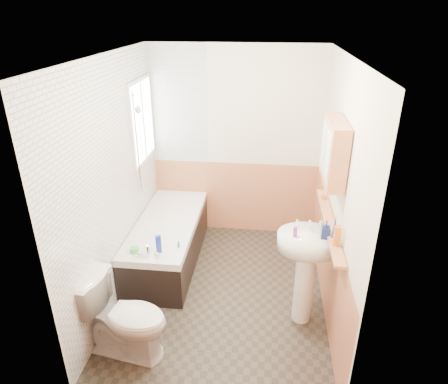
{
  "coord_description": "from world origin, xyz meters",
  "views": [
    {
      "loc": [
        0.42,
        -3.54,
        2.88
      ],
      "look_at": [
        0.0,
        0.15,
        1.15
      ],
      "focal_mm": 32.0,
      "sensor_mm": 36.0,
      "label": 1
    }
  ],
  "objects": [
    {
      "name": "wall_back",
      "position": [
        0.0,
        1.41,
        1.25
      ],
      "size": [
        2.2,
        0.02,
        2.5
      ],
      "primitive_type": "cube",
      "color": "#F0E6C6",
      "rests_on": "ground"
    },
    {
      "name": "wall_right",
      "position": [
        1.11,
        0.0,
        1.25
      ],
      "size": [
        0.02,
        2.8,
        2.5
      ],
      "primitive_type": "cube",
      "color": "#F0E6C6",
      "rests_on": "ground"
    },
    {
      "name": "window",
      "position": [
        -1.06,
        0.95,
        1.65
      ],
      "size": [
        0.03,
        0.79,
        0.99
      ],
      "color": "white",
      "rests_on": "wall_left"
    },
    {
      "name": "wainscot_back",
      "position": [
        0.0,
        1.39,
        0.5
      ],
      "size": [
        2.2,
        0.01,
        1.0
      ],
      "primitive_type": "cube",
      "color": "#D88358",
      "rests_on": "wall_back"
    },
    {
      "name": "orange_bottle",
      "position": [
        -0.46,
        -0.03,
        0.59
      ],
      "size": [
        0.03,
        0.03,
        0.07
      ],
      "primitive_type": "cylinder",
      "rotation": [
        0.0,
        0.0,
        0.29
      ],
      "color": "#388447",
      "rests_on": "bathtub"
    },
    {
      "name": "floor",
      "position": [
        0.0,
        0.0,
        0.0
      ],
      "size": [
        2.8,
        2.8,
        0.0
      ],
      "primitive_type": "plane",
      "color": "#2C261F",
      "rests_on": "ground"
    },
    {
      "name": "soap_bottle",
      "position": [
        0.97,
        -0.37,
        1.03
      ],
      "size": [
        0.08,
        0.17,
        0.08
      ],
      "primitive_type": "imported",
      "rotation": [
        0.0,
        0.0,
        -0.03
      ],
      "color": "navy",
      "rests_on": "sink"
    },
    {
      "name": "wainscot_front",
      "position": [
        0.0,
        -1.39,
        0.5
      ],
      "size": [
        2.2,
        0.01,
        1.0
      ],
      "primitive_type": "cube",
      "color": "#D88358",
      "rests_on": "wall_front"
    },
    {
      "name": "tile_return_back",
      "position": [
        -0.73,
        1.39,
        1.75
      ],
      "size": [
        0.75,
        0.01,
        1.5
      ],
      "primitive_type": "cube",
      "color": "white",
      "rests_on": "wall_back"
    },
    {
      "name": "ceiling",
      "position": [
        0.0,
        0.0,
        2.5
      ],
      "size": [
        2.8,
        2.8,
        0.0
      ],
      "primitive_type": "plane",
      "rotation": [
        3.14,
        0.0,
        0.0
      ],
      "color": "white",
      "rests_on": "ground"
    },
    {
      "name": "wainscot_right",
      "position": [
        1.09,
        0.0,
        0.5
      ],
      "size": [
        0.01,
        2.8,
        1.0
      ],
      "primitive_type": "cube",
      "color": "#D88358",
      "rests_on": "wall_right"
    },
    {
      "name": "pine_shelf",
      "position": [
        1.04,
        -0.14,
        1.02
      ],
      "size": [
        0.1,
        1.46,
        0.03
      ],
      "primitive_type": "cube",
      "color": "#D88358",
      "rests_on": "wall_right"
    },
    {
      "name": "cream_jar",
      "position": [
        -0.9,
        -0.17,
        0.59
      ],
      "size": [
        0.11,
        0.11,
        0.06
      ],
      "primitive_type": "cylinder",
      "rotation": [
        0.0,
        0.0,
        -0.17
      ],
      "color": "#59C647",
      "rests_on": "bathtub"
    },
    {
      "name": "wall_front",
      "position": [
        0.0,
        -1.41,
        1.25
      ],
      "size": [
        2.2,
        0.02,
        2.5
      ],
      "primitive_type": "cube",
      "color": "#F0E6C6",
      "rests_on": "ground"
    },
    {
      "name": "medicine_cabinet",
      "position": [
        1.01,
        -0.09,
        1.71
      ],
      "size": [
        0.16,
        0.62,
        0.56
      ],
      "color": "#D88358",
      "rests_on": "wall_right"
    },
    {
      "name": "bathtub",
      "position": [
        -0.73,
        0.52,
        0.29
      ],
      "size": [
        0.7,
        1.72,
        0.7
      ],
      "color": "black",
      "rests_on": "floor"
    },
    {
      "name": "tile_cladding_left",
      "position": [
        -1.09,
        0.0,
        1.25
      ],
      "size": [
        0.01,
        2.8,
        2.5
      ],
      "primitive_type": "cube",
      "color": "white",
      "rests_on": "wall_left"
    },
    {
      "name": "wall_left",
      "position": [
        -1.11,
        0.0,
        1.25
      ],
      "size": [
        0.02,
        2.8,
        2.5
      ],
      "primitive_type": "cube",
      "color": "#F0E6C6",
      "rests_on": "ground"
    },
    {
      "name": "toilet",
      "position": [
        -0.76,
        -0.93,
        0.39
      ],
      "size": [
        0.86,
        0.57,
        0.78
      ],
      "primitive_type": "imported",
      "rotation": [
        0.0,
        0.0,
        1.4
      ],
      "color": "white",
      "rests_on": "floor"
    },
    {
      "name": "sink",
      "position": [
        0.84,
        -0.33,
        0.7
      ],
      "size": [
        0.58,
        0.47,
        1.11
      ],
      "rotation": [
        0.0,
        0.0,
        0.17
      ],
      "color": "white",
      "rests_on": "floor"
    },
    {
      "name": "foam_can",
      "position": [
        1.04,
        -0.56,
        1.12
      ],
      "size": [
        0.07,
        0.07,
        0.18
      ],
      "primitive_type": "cylinder",
      "rotation": [
        0.0,
        0.0,
        0.25
      ],
      "color": "orange",
      "rests_on": "pine_shelf"
    },
    {
      "name": "green_bottle",
      "position": [
        1.04,
        -0.43,
        1.14
      ],
      "size": [
        0.06,
        0.06,
        0.22
      ],
      "primitive_type": "cone",
      "rotation": [
        0.0,
        0.0,
        0.32
      ],
      "color": "#19339E",
      "rests_on": "pine_shelf"
    },
    {
      "name": "shower_riser",
      "position": [
        -1.04,
        0.63,
        1.55
      ],
      "size": [
        0.11,
        0.08,
        1.24
      ],
      "color": "silver",
      "rests_on": "wall_left"
    },
    {
      "name": "black_jar",
      "position": [
        1.04,
        0.35,
        1.05
      ],
      "size": [
        0.08,
        0.08,
        0.04
      ],
      "primitive_type": "cylinder",
      "rotation": [
        0.0,
        0.0,
        0.28
      ],
      "color": "orange",
      "rests_on": "pine_shelf"
    },
    {
      "name": "blue_gel",
      "position": [
        -0.65,
        -0.14,
        0.66
      ],
      "size": [
        0.07,
        0.05,
        0.2
      ],
      "primitive_type": "cube",
      "rotation": [
        0.0,
        0.0,
        0.4
      ],
      "color": "#19339E",
      "rests_on": "bathtub"
    },
    {
      "name": "clear_bottle",
      "position": [
        0.71,
        -0.38,
        1.04
      ],
      "size": [
        0.04,
        0.04,
        0.1
      ],
      "primitive_type": "cylinder",
      "rotation": [
        0.0,
        0.0,
        0.2
      ],
      "color": "purple",
      "rests_on": "sink"
    }
  ]
}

